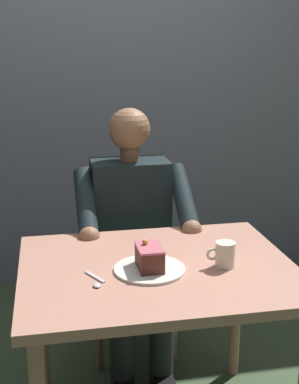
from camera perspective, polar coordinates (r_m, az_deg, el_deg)
The scene contains 8 objects.
cafe_rear_panel at distance 3.36m, azimuth -4.90°, elevation 15.64°, with size 6.40×0.12×3.00m, color gray.
dining_table at distance 1.97m, azimuth 0.89°, elevation -10.30°, with size 0.99×0.79×0.73m.
chair at distance 2.69m, azimuth -2.35°, elevation -6.13°, with size 0.42×0.42×0.91m.
seated_person at distance 2.48m, azimuth -1.77°, elevation -4.73°, with size 0.53×0.58×1.22m.
dessert_plate at distance 1.89m, azimuth 0.00°, elevation -8.31°, with size 0.25×0.25×0.01m, color white.
cake_slice at distance 1.88m, azimuth 0.00°, elevation -7.01°, with size 0.09×0.13×0.10m.
coffee_cup at distance 1.93m, azimuth 8.08°, elevation -6.62°, with size 0.11×0.07×0.09m.
dessert_spoon at distance 1.82m, azimuth -5.78°, elevation -9.53°, with size 0.06×0.14×0.01m.
Camera 1 is at (0.37, 1.73, 1.51)m, focal length 49.60 mm.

